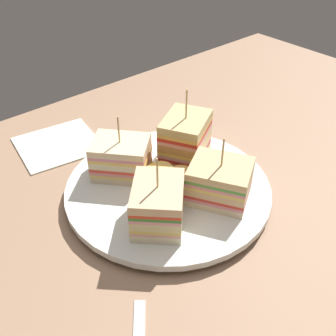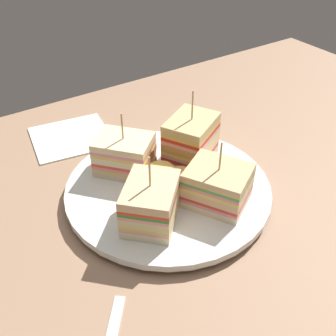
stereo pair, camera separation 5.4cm
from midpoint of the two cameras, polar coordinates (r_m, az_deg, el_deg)
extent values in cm
cube|color=#9C775B|center=(57.78, -2.69, -4.55)|extent=(127.52, 70.92, 1.80)
cylinder|color=white|center=(56.93, -2.73, -3.58)|extent=(17.77, 17.77, 0.78)
cylinder|color=white|center=(56.37, -2.75, -2.92)|extent=(28.66, 28.66, 0.95)
cube|color=beige|center=(58.65, -9.18, -0.38)|extent=(9.62, 9.77, 0.99)
cube|color=#9E7242|center=(57.76, -5.56, -0.70)|extent=(4.60, 4.11, 0.99)
cube|color=#EBC361|center=(58.21, -9.25, 0.19)|extent=(9.62, 9.77, 0.49)
cube|color=pink|center=(57.92, -9.30, 0.58)|extent=(9.62, 9.77, 0.49)
cube|color=#E24432|center=(57.64, -9.35, 0.97)|extent=(9.62, 9.77, 0.49)
cube|color=beige|center=(57.21, -9.42, 1.56)|extent=(9.62, 9.77, 0.99)
cube|color=#9E7242|center=(56.30, -5.70, 1.27)|extent=(4.60, 4.11, 0.99)
cube|color=#E9C056|center=(56.79, -9.49, 2.16)|extent=(9.62, 9.77, 0.49)
cube|color=pink|center=(56.52, -9.54, 2.57)|extent=(9.62, 9.77, 0.49)
cube|color=beige|center=(56.11, -9.62, 3.18)|extent=(9.62, 9.77, 0.99)
cylinder|color=tan|center=(54.78, -9.88, 5.33)|extent=(0.24, 0.24, 3.97)
cube|color=beige|center=(50.48, -4.50, -7.22)|extent=(9.76, 9.77, 1.14)
cube|color=#9E7242|center=(53.22, -3.95, -4.37)|extent=(4.43, 4.40, 1.14)
cube|color=#E9A396|center=(49.92, -4.54, -6.57)|extent=(9.76, 9.77, 0.44)
cube|color=#E0C254|center=(49.62, -4.57, -6.20)|extent=(9.76, 9.77, 0.44)
cube|color=beige|center=(49.08, -4.61, -5.53)|extent=(9.76, 9.77, 1.14)
cube|color=#9E7242|center=(51.90, -4.05, -2.69)|extent=(4.43, 4.40, 1.14)
cube|color=pink|center=(48.55, -4.66, -4.84)|extent=(9.76, 9.77, 0.44)
cube|color=#3D8735|center=(48.25, -4.68, -4.45)|extent=(9.76, 9.77, 0.44)
cube|color=red|center=(47.96, -4.71, -4.05)|extent=(9.76, 9.77, 0.44)
cube|color=beige|center=(47.44, -4.76, -3.33)|extent=(9.76, 9.77, 1.14)
cylinder|color=tan|center=(45.78, -4.92, -0.83)|extent=(0.24, 0.24, 4.11)
cube|color=beige|center=(53.95, 4.36, -3.81)|extent=(9.66, 10.06, 1.01)
cube|color=#B2844C|center=(54.74, 0.52, -2.96)|extent=(5.80, 3.55, 1.01)
cube|color=pink|center=(53.47, 4.40, -3.22)|extent=(9.66, 10.06, 0.45)
cube|color=red|center=(53.18, 4.42, -2.85)|extent=(9.66, 10.06, 0.45)
cube|color=#DEB583|center=(52.71, 4.46, -2.24)|extent=(9.66, 10.06, 1.01)
cube|color=#B2844C|center=(53.52, 0.53, -1.40)|extent=(5.80, 3.55, 1.01)
cube|color=#EDC75B|center=(52.25, 4.49, -1.62)|extent=(9.66, 10.06, 0.45)
cube|color=pink|center=(51.97, 4.52, -1.23)|extent=(9.66, 10.06, 0.45)
cube|color=#579E40|center=(51.69, 4.54, -0.84)|extent=(9.66, 10.06, 0.45)
cube|color=#D7B67F|center=(51.24, 4.58, -0.19)|extent=(9.66, 10.06, 1.01)
cylinder|color=tan|center=(49.75, 4.72, 2.12)|extent=(0.24, 0.24, 4.05)
cube|color=#EAC38C|center=(61.01, -0.13, 1.94)|extent=(9.67, 8.95, 1.17)
cube|color=#B2844C|center=(58.16, -1.45, -0.09)|extent=(3.08, 5.27, 1.17)
cube|color=red|center=(60.51, -0.13, 2.61)|extent=(9.67, 8.95, 0.56)
cube|color=#E7A5A6|center=(60.19, -0.13, 3.05)|extent=(9.67, 8.95, 0.56)
cube|color=#E8C95D|center=(59.88, -0.13, 3.49)|extent=(9.67, 8.95, 0.56)
cube|color=beige|center=(59.40, -0.13, 4.19)|extent=(9.67, 8.95, 1.17)
cube|color=#B2844C|center=(56.47, -1.49, 2.22)|extent=(3.08, 5.27, 1.17)
cube|color=pink|center=(58.94, -0.13, 4.89)|extent=(9.67, 8.95, 0.56)
cube|color=red|center=(58.64, -0.13, 5.36)|extent=(9.67, 8.95, 0.56)
cube|color=#EFBF57|center=(58.34, -0.13, 5.83)|extent=(9.67, 8.95, 0.56)
cube|color=#D3B87A|center=(57.90, -0.14, 6.56)|extent=(9.67, 8.95, 1.17)
cylinder|color=tan|center=(56.52, -0.14, 9.01)|extent=(0.24, 0.24, 4.44)
cylinder|color=#EBD774|center=(54.68, -2.76, -3.33)|extent=(4.43, 4.49, 1.23)
cylinder|color=#E4C664|center=(53.79, -2.48, -3.50)|extent=(5.27, 5.27, 0.58)
cylinder|color=#D8BC64|center=(53.57, -2.37, -2.99)|extent=(4.71, 4.72, 0.51)
cylinder|color=#E5D07E|center=(55.56, -2.84, -0.68)|extent=(5.13, 5.09, 1.07)
cylinder|color=#EABD63|center=(54.94, -0.80, -0.86)|extent=(4.77, 4.77, 0.57)
cylinder|color=#DAB157|center=(54.28, -4.19, -0.31)|extent=(4.94, 4.95, 0.75)
cube|color=white|center=(70.28, -17.51, 3.25)|extent=(14.41, 13.70, 0.50)
camera|label=1|loc=(0.03, -92.86, -2.17)|focal=42.85mm
camera|label=2|loc=(0.03, 87.14, 2.17)|focal=42.85mm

